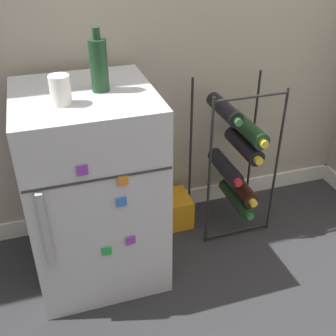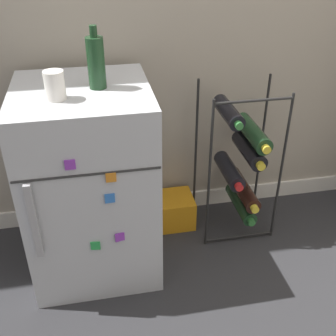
{
  "view_description": "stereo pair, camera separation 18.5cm",
  "coord_description": "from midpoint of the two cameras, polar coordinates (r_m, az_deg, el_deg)",
  "views": [
    {
      "loc": [
        -0.56,
        -1.16,
        1.38
      ],
      "look_at": [
        -0.07,
        0.35,
        0.41
      ],
      "focal_mm": 45.0,
      "sensor_mm": 36.0,
      "label": 1
    },
    {
      "loc": [
        -0.38,
        -1.2,
        1.38
      ],
      "look_at": [
        -0.07,
        0.35,
        0.41
      ],
      "focal_mm": 45.0,
      "sensor_mm": 36.0,
      "label": 2
    }
  ],
  "objects": [
    {
      "name": "soda_box",
      "position": [
        2.15,
        -2.34,
        -5.78
      ],
      "size": [
        0.21,
        0.18,
        0.16
      ],
      "color": "orange",
      "rests_on": "ground_plane"
    },
    {
      "name": "fridge_top_bottle",
      "position": [
        1.55,
        -12.85,
        13.44
      ],
      "size": [
        0.06,
        0.06,
        0.22
      ],
      "color": "#19381E",
      "rests_on": "mini_fridge"
    },
    {
      "name": "fridge_top_cup",
      "position": [
        1.48,
        -17.96,
        9.93
      ],
      "size": [
        0.07,
        0.07,
        0.1
      ],
      "color": "silver",
      "rests_on": "mini_fridge"
    },
    {
      "name": "wine_rack",
      "position": [
        2.02,
        6.73,
        1.31
      ],
      "size": [
        0.35,
        0.33,
        0.75
      ],
      "color": "black",
      "rests_on": "ground_plane"
    },
    {
      "name": "ground_plane",
      "position": [
        1.87,
        2.73,
        -16.01
      ],
      "size": [
        14.0,
        14.0,
        0.0
      ],
      "primitive_type": "plane",
      "color": "#28282B"
    },
    {
      "name": "mini_fridge",
      "position": [
        1.77,
        -13.11,
        -2.71
      ],
      "size": [
        0.52,
        0.55,
        0.82
      ],
      "color": "#B7BABF",
      "rests_on": "ground_plane"
    }
  ]
}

